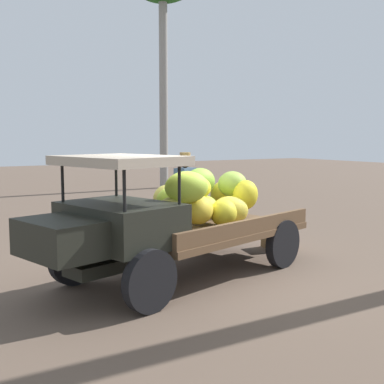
% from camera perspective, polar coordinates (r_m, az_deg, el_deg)
% --- Properties ---
extents(ground_plane, '(60.00, 60.00, 0.00)m').
position_cam_1_polar(ground_plane, '(7.60, -0.00, -9.30)').
color(ground_plane, brown).
extents(truck, '(4.66, 2.67, 1.82)m').
position_cam_1_polar(truck, '(7.07, -2.44, -2.90)').
color(truck, black).
rests_on(truck, ground).
extents(farmer, '(0.57, 0.53, 1.78)m').
position_cam_1_polar(farmer, '(9.07, -0.77, -0.20)').
color(farmer, '#916144').
rests_on(farmer, ground).
extents(wooden_crate, '(0.50, 0.56, 0.37)m').
position_cam_1_polar(wooden_crate, '(9.25, 9.78, -5.37)').
color(wooden_crate, brown).
rests_on(wooden_crate, ground).
extents(loose_banana_bunch, '(0.59, 0.68, 0.33)m').
position_cam_1_polar(loose_banana_bunch, '(9.45, -7.78, -5.24)').
color(loose_banana_bunch, '#82B93A').
rests_on(loose_banana_bunch, ground).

